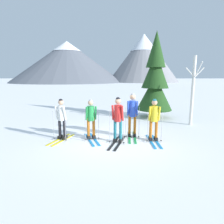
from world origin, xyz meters
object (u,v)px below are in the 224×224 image
object	(u,v)px
skier_in_green	(92,117)
pine_tree_near	(156,79)
skier_in_white	(62,118)
skier_in_red	(119,117)
skier_in_blue	(133,112)
skier_in_yellow	(155,118)
birch_tree_tall	(194,90)

from	to	relation	value
skier_in_green	pine_tree_near	bearing A→B (deg)	50.40
skier_in_white	skier_in_red	xyz separation A→B (m)	(2.23, -0.34, 0.09)
skier_in_white	skier_in_red	world-z (taller)	skier_in_red
skier_in_blue	skier_in_yellow	bearing A→B (deg)	-33.38
skier_in_green	skier_in_yellow	distance (m)	2.48
skier_in_green	skier_in_yellow	xyz separation A→B (m)	(2.47, -0.23, 0.03)
skier_in_green	skier_in_blue	xyz separation A→B (m)	(1.69, 0.28, 0.15)
skier_in_green	skier_in_red	world-z (taller)	skier_in_red
skier_in_green	skier_in_white	bearing A→B (deg)	-177.15
skier_in_red	birch_tree_tall	distance (m)	4.82
skier_in_white	skier_in_blue	bearing A→B (deg)	6.84
skier_in_yellow	birch_tree_tall	world-z (taller)	birch_tree_tall
skier_in_red	skier_in_blue	distance (m)	0.92
pine_tree_near	skier_in_green	bearing A→B (deg)	-129.60
skier_in_green	skier_in_blue	distance (m)	1.72
skier_in_blue	pine_tree_near	xyz separation A→B (m)	(1.73, 3.85, 1.28)
skier_in_red	pine_tree_near	distance (m)	5.27
skier_in_white	pine_tree_near	size ratio (longest dim) A/B	0.32
skier_in_white	birch_tree_tall	distance (m)	6.63
skier_in_blue	birch_tree_tall	xyz separation A→B (m)	(3.27, 2.04, 0.78)
skier_in_white	skier_in_red	bearing A→B (deg)	-8.54
skier_in_green	birch_tree_tall	world-z (taller)	birch_tree_tall
skier_in_yellow	skier_in_red	bearing A→B (deg)	-173.35
skier_in_white	skier_in_blue	distance (m)	2.87
birch_tree_tall	pine_tree_near	bearing A→B (deg)	130.41
skier_in_red	birch_tree_tall	size ratio (longest dim) A/B	0.50
skier_in_blue	skier_in_yellow	distance (m)	0.94
skier_in_green	skier_in_red	xyz separation A→B (m)	(1.07, -0.39, 0.09)
skier_in_yellow	skier_in_blue	bearing A→B (deg)	146.62
skier_in_red	skier_in_blue	size ratio (longest dim) A/B	0.95
skier_in_yellow	birch_tree_tall	size ratio (longest dim) A/B	0.47
skier_in_green	pine_tree_near	size ratio (longest dim) A/B	0.33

